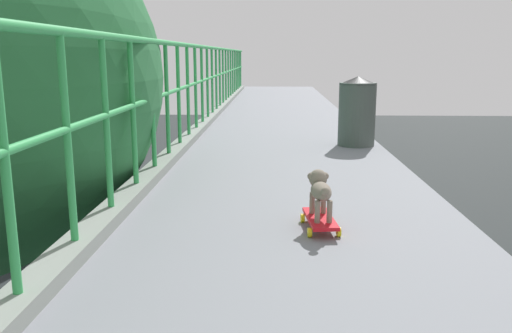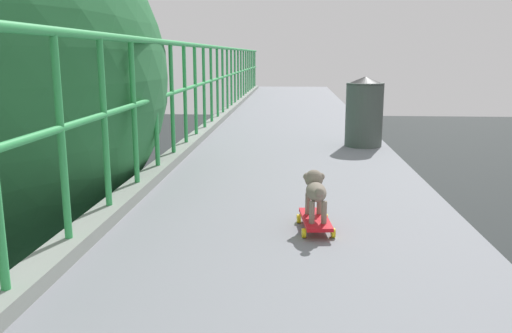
{
  "view_description": "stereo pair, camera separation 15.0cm",
  "coord_description": "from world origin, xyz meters",
  "px_view_note": "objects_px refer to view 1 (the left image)",
  "views": [
    {
      "loc": [
        0.91,
        -0.09,
        6.74
      ],
      "look_at": [
        0.76,
        4.23,
        5.83
      ],
      "focal_mm": 36.96,
      "sensor_mm": 36.0,
      "label": 1
    },
    {
      "loc": [
        1.06,
        -0.08,
        6.74
      ],
      "look_at": [
        0.76,
        4.23,
        5.83
      ],
      "focal_mm": 36.96,
      "sensor_mm": 36.0,
      "label": 2
    }
  ],
  "objects_px": {
    "city_bus": "(61,175)",
    "toy_skateboard": "(320,220)",
    "litter_bin": "(357,110)",
    "car_silver_fifth": "(39,317)",
    "small_dog": "(320,189)"
  },
  "relations": [
    {
      "from": "city_bus",
      "to": "toy_skateboard",
      "type": "xyz_separation_m",
      "value": [
        9.28,
        -17.88,
        3.89
      ]
    },
    {
      "from": "litter_bin",
      "to": "car_silver_fifth",
      "type": "bearing_deg",
      "value": 145.53
    },
    {
      "from": "car_silver_fifth",
      "to": "small_dog",
      "type": "xyz_separation_m",
      "value": [
        5.86,
        -7.9,
        5.22
      ]
    },
    {
      "from": "small_dog",
      "to": "car_silver_fifth",
      "type": "bearing_deg",
      "value": 126.56
    },
    {
      "from": "city_bus",
      "to": "toy_skateboard",
      "type": "bearing_deg",
      "value": -62.56
    },
    {
      "from": "toy_skateboard",
      "to": "small_dog",
      "type": "bearing_deg",
      "value": 101.83
    },
    {
      "from": "small_dog",
      "to": "litter_bin",
      "type": "xyz_separation_m",
      "value": [
        0.75,
        3.36,
        0.17
      ]
    },
    {
      "from": "city_bus",
      "to": "litter_bin",
      "type": "xyz_separation_m",
      "value": [
        10.03,
        -14.5,
        4.27
      ]
    },
    {
      "from": "car_silver_fifth",
      "to": "city_bus",
      "type": "relative_size",
      "value": 0.43
    },
    {
      "from": "city_bus",
      "to": "toy_skateboard",
      "type": "height_order",
      "value": "toy_skateboard"
    },
    {
      "from": "small_dog",
      "to": "litter_bin",
      "type": "distance_m",
      "value": 3.45
    },
    {
      "from": "car_silver_fifth",
      "to": "toy_skateboard",
      "type": "xyz_separation_m",
      "value": [
        5.86,
        -7.92,
        5.01
      ]
    },
    {
      "from": "car_silver_fifth",
      "to": "toy_skateboard",
      "type": "distance_m",
      "value": 11.05
    },
    {
      "from": "car_silver_fifth",
      "to": "litter_bin",
      "type": "relative_size",
      "value": 5.19
    },
    {
      "from": "toy_skateboard",
      "to": "litter_bin",
      "type": "bearing_deg",
      "value": 77.56
    }
  ]
}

